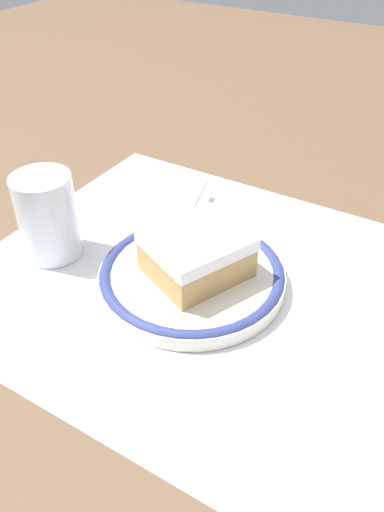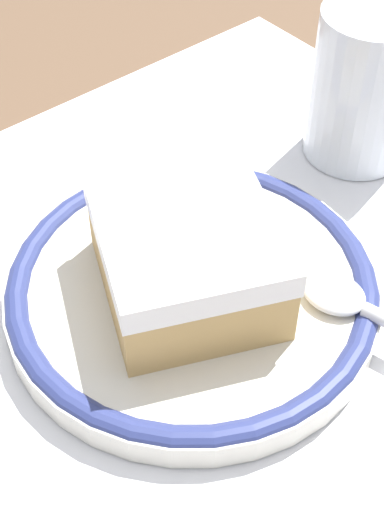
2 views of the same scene
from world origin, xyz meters
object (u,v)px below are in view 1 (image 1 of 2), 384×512
plate (192,275)px  cake_slice (196,253)px  spoon (187,217)px  cup (48,221)px

plate → cake_slice: size_ratio=1.62×
spoon → cup: bearing=-133.6°
plate → cup: size_ratio=2.02×
cup → plate: bearing=11.7°
cup → cake_slice: bearing=11.9°
spoon → cup: 0.16m
spoon → cup: size_ratio=1.33×
cake_slice → cup: bearing=-168.1°
cake_slice → spoon: bearing=127.0°
cake_slice → cup: size_ratio=1.25×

